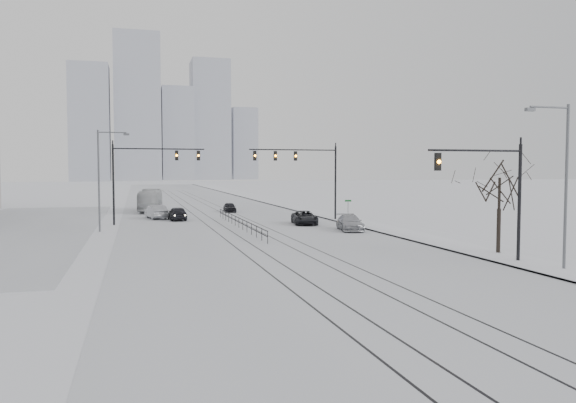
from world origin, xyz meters
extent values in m
plane|color=silver|center=(0.00, 0.00, 0.00)|extent=(500.00, 500.00, 0.00)
cube|color=silver|center=(0.00, 60.00, 0.01)|extent=(22.00, 260.00, 0.02)
cube|color=white|center=(13.50, 60.00, 0.08)|extent=(5.00, 260.00, 0.16)
cube|color=gray|center=(11.05, 60.00, 0.06)|extent=(0.10, 260.00, 0.12)
cube|color=silver|center=(-20.00, 35.00, 0.01)|extent=(14.00, 60.00, 0.03)
cube|color=black|center=(-2.60, 40.00, 0.02)|extent=(0.10, 180.00, 0.01)
cube|color=black|center=(-1.20, 40.00, 0.02)|extent=(0.10, 180.00, 0.01)
cube|color=black|center=(1.20, 40.00, 0.02)|extent=(0.10, 180.00, 0.01)
cube|color=black|center=(2.60, 40.00, 0.02)|extent=(0.10, 180.00, 0.01)
cube|color=#A7ABB7|center=(-30.00, 260.00, 27.50)|extent=(18.00, 18.00, 55.00)
cube|color=#A7ABB7|center=(-8.00, 268.00, 36.00)|extent=(22.00, 22.00, 72.00)
cube|color=#A7ABB7|center=(12.00, 276.00, 24.00)|extent=(16.00, 16.00, 48.00)
cube|color=#A7ABB7|center=(30.00, 284.00, 32.00)|extent=(20.00, 20.00, 64.00)
cube|color=#A7ABB7|center=(50.00, 292.00, 20.00)|extent=(14.00, 14.00, 40.00)
cylinder|color=black|center=(12.40, 6.00, 3.50)|extent=(0.20, 0.20, 7.00)
cylinder|color=black|center=(9.40, 6.00, 6.60)|extent=(6.00, 0.12, 0.12)
cube|color=black|center=(7.00, 6.00, 5.95)|extent=(0.32, 0.24, 1.00)
sphere|color=orange|center=(7.00, 5.86, 5.95)|extent=(0.22, 0.22, 0.22)
cylinder|color=black|center=(11.50, 35.00, 4.00)|extent=(0.20, 0.20, 8.00)
cylinder|color=black|center=(6.75, 35.00, 7.60)|extent=(9.50, 0.12, 0.12)
cube|color=black|center=(2.60, 35.00, 6.95)|extent=(0.32, 0.24, 1.00)
sphere|color=orange|center=(2.60, 34.86, 6.95)|extent=(0.22, 0.22, 0.22)
cube|color=black|center=(4.80, 35.00, 6.95)|extent=(0.32, 0.24, 1.00)
sphere|color=orange|center=(4.80, 34.86, 6.95)|extent=(0.22, 0.22, 0.22)
cube|color=black|center=(7.00, 35.00, 6.95)|extent=(0.32, 0.24, 1.00)
sphere|color=orange|center=(7.00, 34.86, 6.95)|extent=(0.22, 0.22, 0.22)
cylinder|color=black|center=(-11.50, 36.00, 4.00)|extent=(0.20, 0.20, 8.00)
cylinder|color=black|center=(-7.00, 36.00, 7.60)|extent=(9.00, 0.12, 0.12)
cube|color=black|center=(-3.10, 36.00, 6.95)|extent=(0.32, 0.24, 1.00)
sphere|color=orange|center=(-3.10, 35.86, 6.95)|extent=(0.22, 0.22, 0.22)
cube|color=black|center=(-5.30, 36.00, 6.95)|extent=(0.32, 0.24, 1.00)
sphere|color=orange|center=(-5.30, 35.86, 6.95)|extent=(0.22, 0.22, 0.22)
cylinder|color=#595B60|center=(13.00, 3.00, 4.50)|extent=(0.16, 0.16, 9.00)
cylinder|color=#595B60|center=(11.80, 3.00, 8.80)|extent=(2.40, 0.10, 0.10)
cube|color=#595B60|center=(10.60, 3.00, 8.65)|extent=(0.50, 0.25, 0.18)
cylinder|color=#595B60|center=(-12.50, 30.00, 4.50)|extent=(0.16, 0.16, 9.00)
cylinder|color=#595B60|center=(-11.30, 30.00, 8.80)|extent=(2.40, 0.10, 0.10)
cube|color=#595B60|center=(-10.10, 30.00, 8.65)|extent=(0.50, 0.25, 0.18)
cylinder|color=black|center=(13.20, 9.00, 1.50)|extent=(0.26, 0.26, 3.00)
cylinder|color=black|center=(13.20, 9.00, 3.75)|extent=(0.18, 0.18, 2.50)
cube|color=black|center=(0.00, 30.00, 0.95)|extent=(0.06, 24.00, 0.06)
cube|color=black|center=(0.00, 30.00, 0.55)|extent=(0.06, 24.00, 0.06)
cylinder|color=#595B60|center=(11.80, 32.00, 1.20)|extent=(0.06, 0.06, 2.40)
cube|color=#0C4C19|center=(11.80, 32.00, 2.30)|extent=(0.70, 0.04, 0.18)
imported|color=black|center=(-5.04, 39.68, 0.74)|extent=(2.01, 4.45, 1.48)
imported|color=#A7A9AF|center=(-7.21, 42.25, 0.76)|extent=(2.54, 4.86, 1.53)
imported|color=black|center=(6.97, 31.57, 0.67)|extent=(2.89, 5.12, 1.35)
imported|color=#A9ABB1|center=(9.27, 25.03, 0.70)|extent=(2.80, 5.08, 1.39)
imported|color=black|center=(2.36, 49.83, 0.62)|extent=(1.62, 3.68, 1.23)
imported|color=silver|center=(-7.52, 53.53, 1.45)|extent=(3.51, 10.59, 2.89)
camera|label=1|loc=(-9.35, -22.16, 5.51)|focal=35.00mm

